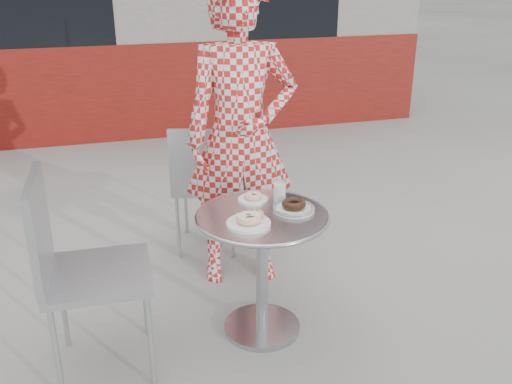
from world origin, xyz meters
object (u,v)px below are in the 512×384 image
object	(u,v)px
plate_near	(249,220)
plate_checker	(294,207)
chair_far	(208,209)
bistro_table	(262,244)
milk_cup	(280,191)
seated_person	(241,137)
plate_far	(253,197)
chair_left	(100,312)

from	to	relation	value
plate_near	plate_checker	size ratio (longest dim) A/B	1.00
chair_far	plate_near	xyz separation A→B (m)	(-0.02, -1.10, 0.42)
bistro_table	plate_near	xyz separation A→B (m)	(-0.09, -0.09, 0.18)
milk_cup	plate_checker	bearing A→B (deg)	-79.08
chair_far	seated_person	bearing A→B (deg)	124.20
bistro_table	plate_far	size ratio (longest dim) A/B	4.32
plate_far	bistro_table	bearing A→B (deg)	-91.03
chair_far	plate_far	xyz separation A→B (m)	(0.07, -0.83, 0.41)
chair_left	bistro_table	bearing A→B (deg)	-83.26
plate_near	plate_checker	bearing A→B (deg)	20.84
seated_person	plate_near	world-z (taller)	seated_person
chair_far	chair_left	world-z (taller)	chair_left
seated_person	milk_cup	xyz separation A→B (m)	(0.08, -0.45, -0.16)
plate_checker	milk_cup	xyz separation A→B (m)	(-0.03, 0.14, 0.03)
chair_left	milk_cup	world-z (taller)	chair_left
chair_left	seated_person	bearing A→B (deg)	-50.12
milk_cup	seated_person	bearing A→B (deg)	100.41
plate_far	plate_checker	world-z (taller)	plate_checker
seated_person	plate_far	distance (m)	0.46
plate_near	milk_cup	size ratio (longest dim) A/B	1.97
chair_far	milk_cup	distance (m)	0.99
chair_left	plate_near	world-z (taller)	chair_left
plate_near	chair_left	bearing A→B (deg)	177.66
chair_far	seated_person	xyz separation A→B (m)	(0.12, -0.41, 0.60)
seated_person	plate_far	bearing A→B (deg)	-90.63
chair_left	milk_cup	xyz separation A→B (m)	(0.93, 0.21, 0.41)
chair_left	plate_checker	distance (m)	1.03
plate_far	milk_cup	bearing A→B (deg)	-14.63
plate_far	plate_checker	bearing A→B (deg)	-47.77
chair_left	plate_far	size ratio (longest dim) A/B	6.33
chair_left	plate_far	distance (m)	0.92
seated_person	plate_near	distance (m)	0.72
bistro_table	milk_cup	bearing A→B (deg)	47.27
bistro_table	plate_checker	bearing A→B (deg)	1.93
bistro_table	plate_far	bearing A→B (deg)	88.97
chair_far	plate_checker	size ratio (longest dim) A/B	4.17
bistro_table	plate_checker	world-z (taller)	plate_checker
chair_far	plate_checker	world-z (taller)	chair_far
bistro_table	milk_cup	distance (m)	0.29
plate_far	plate_checker	distance (m)	0.24
seated_person	plate_near	xyz separation A→B (m)	(-0.14, -0.68, -0.19)
bistro_table	chair_far	distance (m)	1.03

